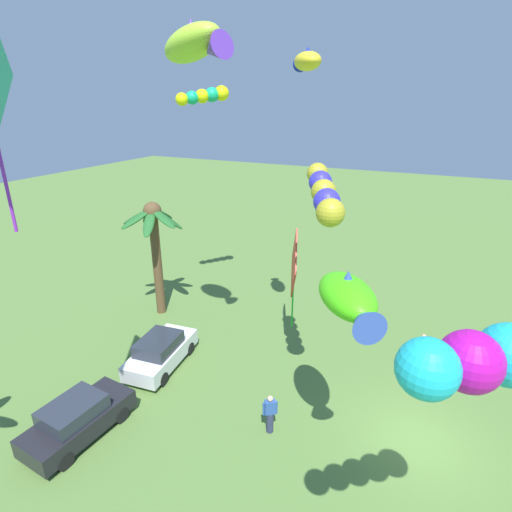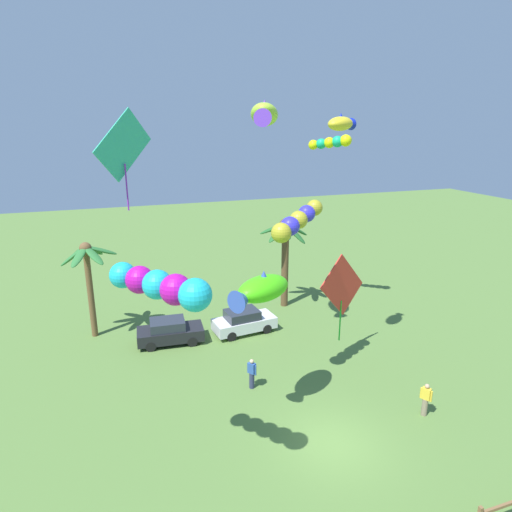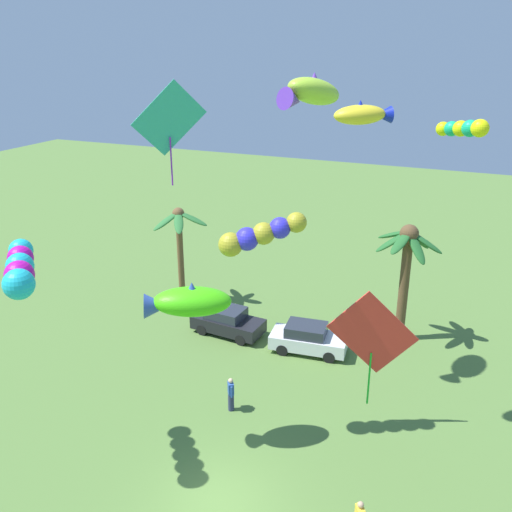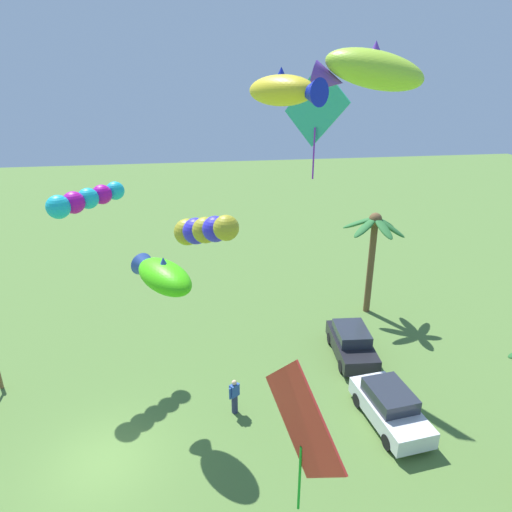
{
  "view_description": "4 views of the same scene",
  "coord_description": "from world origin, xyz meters",
  "px_view_note": "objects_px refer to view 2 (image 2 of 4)",
  "views": [
    {
      "loc": [
        -12.59,
        0.45,
        11.4
      ],
      "look_at": [
        -0.28,
        6.28,
        6.16
      ],
      "focal_mm": 28.43,
      "sensor_mm": 36.0,
      "label": 1
    },
    {
      "loc": [
        -8.07,
        -13.43,
        12.68
      ],
      "look_at": [
        -1.07,
        6.65,
        6.36
      ],
      "focal_mm": 31.07,
      "sensor_mm": 36.0,
      "label": 2
    },
    {
      "loc": [
        7.14,
        -13.46,
        14.99
      ],
      "look_at": [
        -0.81,
        5.23,
        7.25
      ],
      "focal_mm": 39.4,
      "sensor_mm": 36.0,
      "label": 3
    },
    {
      "loc": [
        13.07,
        3.54,
        13.04
      ],
      "look_at": [
        -1.07,
        5.74,
        7.27
      ],
      "focal_mm": 31.69,
      "sensor_mm": 36.0,
      "label": 4
    }
  ],
  "objects_px": {
    "palm_tree_1": "(88,265)",
    "spectator_0": "(252,373)",
    "kite_fish_1": "(342,124)",
    "spectator_1": "(426,399)",
    "kite_diamond_6": "(342,287)",
    "kite_diamond_7": "(123,147)",
    "parked_car_1": "(244,321)",
    "parked_car_0": "(170,331)",
    "kite_tube_0": "(162,286)",
    "kite_tube_2": "(331,142)",
    "palm_tree_0": "(285,243)",
    "kite_fish_5": "(264,115)",
    "kite_fish_4": "(261,289)",
    "kite_tube_3": "(296,221)"
  },
  "relations": [
    {
      "from": "palm_tree_1",
      "to": "spectator_1",
      "type": "distance_m",
      "value": 19.77
    },
    {
      "from": "parked_car_0",
      "to": "kite_tube_0",
      "type": "bearing_deg",
      "value": -97.79
    },
    {
      "from": "kite_fish_5",
      "to": "parked_car_1",
      "type": "bearing_deg",
      "value": 100.93
    },
    {
      "from": "parked_car_1",
      "to": "spectator_0",
      "type": "height_order",
      "value": "spectator_0"
    },
    {
      "from": "palm_tree_0",
      "to": "parked_car_0",
      "type": "distance_m",
      "value": 10.1
    },
    {
      "from": "palm_tree_0",
      "to": "palm_tree_1",
      "type": "distance_m",
      "value": 13.04
    },
    {
      "from": "palm_tree_0",
      "to": "spectator_1",
      "type": "bearing_deg",
      "value": -85.54
    },
    {
      "from": "spectator_1",
      "to": "kite_fish_1",
      "type": "height_order",
      "value": "kite_fish_1"
    },
    {
      "from": "kite_tube_2",
      "to": "kite_diamond_7",
      "type": "xyz_separation_m",
      "value": [
        -12.68,
        -2.7,
        0.04
      ]
    },
    {
      "from": "parked_car_0",
      "to": "kite_diamond_6",
      "type": "height_order",
      "value": "kite_diamond_6"
    },
    {
      "from": "palm_tree_0",
      "to": "kite_tube_3",
      "type": "bearing_deg",
      "value": -110.65
    },
    {
      "from": "spectator_0",
      "to": "kite_fish_1",
      "type": "bearing_deg",
      "value": 9.33
    },
    {
      "from": "parked_car_1",
      "to": "spectator_0",
      "type": "relative_size",
      "value": 2.55
    },
    {
      "from": "spectator_1",
      "to": "kite_fish_4",
      "type": "xyz_separation_m",
      "value": [
        -7.15,
        2.1,
        5.42
      ]
    },
    {
      "from": "spectator_0",
      "to": "parked_car_0",
      "type": "bearing_deg",
      "value": 117.0
    },
    {
      "from": "spectator_0",
      "to": "kite_diamond_7",
      "type": "distance_m",
      "value": 12.7
    },
    {
      "from": "palm_tree_0",
      "to": "kite_fish_4",
      "type": "xyz_separation_m",
      "value": [
        -6.06,
        -11.79,
        1.51
      ]
    },
    {
      "from": "kite_diamond_7",
      "to": "spectator_0",
      "type": "bearing_deg",
      "value": -40.67
    },
    {
      "from": "kite_tube_2",
      "to": "kite_diamond_7",
      "type": "distance_m",
      "value": 12.97
    },
    {
      "from": "palm_tree_0",
      "to": "spectator_0",
      "type": "relative_size",
      "value": 4.06
    },
    {
      "from": "palm_tree_0",
      "to": "parked_car_1",
      "type": "xyz_separation_m",
      "value": [
        -4.1,
        -3.2,
        -3.97
      ]
    },
    {
      "from": "spectator_1",
      "to": "kite_fish_5",
      "type": "bearing_deg",
      "value": 119.54
    },
    {
      "from": "kite_tube_2",
      "to": "kite_fish_5",
      "type": "bearing_deg",
      "value": -150.07
    },
    {
      "from": "kite_fish_4",
      "to": "kite_tube_3",
      "type": "bearing_deg",
      "value": 34.47
    },
    {
      "from": "kite_tube_3",
      "to": "kite_fish_5",
      "type": "height_order",
      "value": "kite_fish_5"
    },
    {
      "from": "kite_fish_1",
      "to": "kite_fish_5",
      "type": "xyz_separation_m",
      "value": [
        -2.8,
        2.95,
        0.42
      ]
    },
    {
      "from": "palm_tree_1",
      "to": "kite_tube_2",
      "type": "xyz_separation_m",
      "value": [
        15.07,
        -1.68,
        7.0
      ]
    },
    {
      "from": "palm_tree_1",
      "to": "kite_diamond_6",
      "type": "distance_m",
      "value": 14.98
    },
    {
      "from": "kite_diamond_6",
      "to": "kite_diamond_7",
      "type": "relative_size",
      "value": 1.04
    },
    {
      "from": "palm_tree_1",
      "to": "parked_car_1",
      "type": "bearing_deg",
      "value": -16.4
    },
    {
      "from": "parked_car_1",
      "to": "kite_diamond_7",
      "type": "bearing_deg",
      "value": -164.98
    },
    {
      "from": "parked_car_1",
      "to": "spectator_0",
      "type": "xyz_separation_m",
      "value": [
        -1.51,
        -6.06,
        0.06
      ]
    },
    {
      "from": "spectator_0",
      "to": "spectator_1",
      "type": "relative_size",
      "value": 1.0
    },
    {
      "from": "kite_diamond_7",
      "to": "kite_tube_2",
      "type": "bearing_deg",
      "value": 12.02
    },
    {
      "from": "spectator_1",
      "to": "kite_tube_0",
      "type": "distance_m",
      "value": 13.62
    },
    {
      "from": "spectator_1",
      "to": "kite_tube_0",
      "type": "height_order",
      "value": "kite_tube_0"
    },
    {
      "from": "palm_tree_1",
      "to": "spectator_0",
      "type": "distance_m",
      "value": 12.03
    },
    {
      "from": "kite_tube_3",
      "to": "spectator_1",
      "type": "bearing_deg",
      "value": -35.95
    },
    {
      "from": "parked_car_0",
      "to": "palm_tree_1",
      "type": "bearing_deg",
      "value": 149.26
    },
    {
      "from": "spectator_0",
      "to": "kite_diamond_7",
      "type": "height_order",
      "value": "kite_diamond_7"
    },
    {
      "from": "parked_car_1",
      "to": "kite_diamond_6",
      "type": "bearing_deg",
      "value": -49.35
    },
    {
      "from": "kite_fish_1",
      "to": "kite_tube_2",
      "type": "distance_m",
      "value": 6.96
    },
    {
      "from": "kite_tube_3",
      "to": "kite_fish_1",
      "type": "bearing_deg",
      "value": 30.85
    },
    {
      "from": "palm_tree_0",
      "to": "kite_fish_1",
      "type": "relative_size",
      "value": 3.08
    },
    {
      "from": "palm_tree_0",
      "to": "kite_tube_3",
      "type": "xyz_separation_m",
      "value": [
        -3.88,
        -10.3,
        3.88
      ]
    },
    {
      "from": "parked_car_0",
      "to": "kite_fish_4",
      "type": "bearing_deg",
      "value": -72.79
    },
    {
      "from": "kite_fish_5",
      "to": "kite_diamond_7",
      "type": "relative_size",
      "value": 0.7
    },
    {
      "from": "palm_tree_0",
      "to": "palm_tree_1",
      "type": "relative_size",
      "value": 1.07
    },
    {
      "from": "parked_car_1",
      "to": "palm_tree_0",
      "type": "bearing_deg",
      "value": 37.99
    },
    {
      "from": "kite_fish_1",
      "to": "kite_fish_4",
      "type": "bearing_deg",
      "value": -147.6
    }
  ]
}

